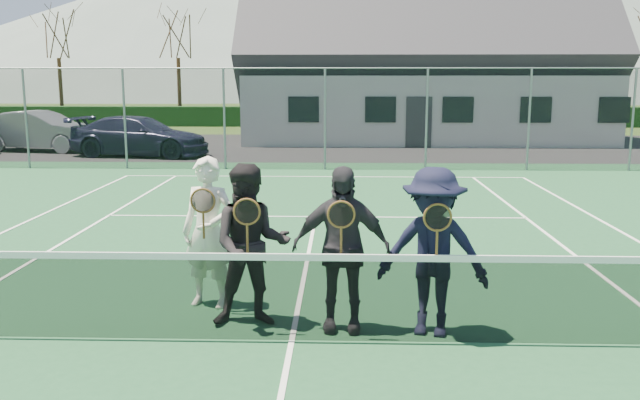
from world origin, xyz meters
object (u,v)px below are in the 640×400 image
at_px(car_b, 40,131).
at_px(player_b, 251,245).
at_px(clubhouse, 422,48).
at_px(car_c, 140,136).
at_px(tennis_net, 291,294).
at_px(player_c, 341,249).
at_px(player_d, 433,252).
at_px(player_a, 209,232).

relative_size(car_b, player_b, 2.53).
bearing_deg(clubhouse, car_c, -145.83).
relative_size(tennis_net, player_c, 6.49).
distance_m(player_c, player_d, 0.97).
relative_size(car_c, tennis_net, 0.41).
bearing_deg(car_c, clubhouse, -47.34).
xyz_separation_m(car_c, clubhouse, (10.56, 7.17, 3.29)).
bearing_deg(player_a, car_b, 119.44).
xyz_separation_m(tennis_net, player_b, (-0.48, 0.51, 0.38)).
xyz_separation_m(player_a, player_d, (2.54, -0.84, -0.00)).
bearing_deg(player_b, tennis_net, -46.83).
height_order(car_b, tennis_net, car_b).
bearing_deg(car_b, tennis_net, -140.70).
bearing_deg(player_c, tennis_net, -142.34).
xyz_separation_m(car_c, player_c, (7.07, -16.43, 0.22)).
bearing_deg(player_d, player_b, 173.37).
bearing_deg(player_a, player_b, -46.42).
bearing_deg(player_c, player_a, 155.02).
height_order(player_a, player_b, same).
distance_m(player_a, player_c, 1.73).
height_order(car_c, clubhouse, clubhouse).
distance_m(clubhouse, player_c, 24.06).
height_order(car_c, tennis_net, car_c).
relative_size(car_b, tennis_net, 0.39).
bearing_deg(car_c, car_b, 78.91).
distance_m(clubhouse, player_a, 23.63).
distance_m(car_b, clubhouse, 16.15).
height_order(car_b, clubhouse, clubhouse).
bearing_deg(player_a, tennis_net, -46.60).
bearing_deg(player_b, player_d, -6.63).
xyz_separation_m(car_b, player_c, (11.28, -17.93, 0.17)).
bearing_deg(tennis_net, player_b, 133.17).
distance_m(player_b, player_d, 1.96).
relative_size(clubhouse, player_b, 8.67).
bearing_deg(clubhouse, player_c, -98.41).
distance_m(car_c, tennis_net, 18.06).
distance_m(tennis_net, clubhouse, 24.57).
height_order(clubhouse, player_c, clubhouse).
bearing_deg(player_c, car_b, 122.17).
bearing_deg(car_b, player_b, -141.12).
relative_size(player_a, player_c, 1.00).
relative_size(car_b, player_d, 2.53).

